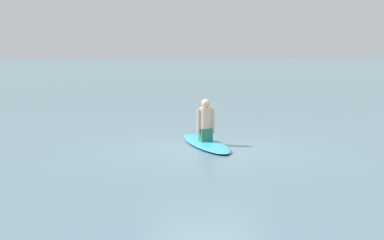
{
  "coord_description": "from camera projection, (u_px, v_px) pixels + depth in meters",
  "views": [
    {
      "loc": [
        12.25,
        -4.63,
        2.19
      ],
      "look_at": [
        -0.69,
        -0.12,
        0.61
      ],
      "focal_mm": 54.52,
      "sensor_mm": 36.0,
      "label": 1
    }
  ],
  "objects": [
    {
      "name": "ground_plane",
      "position": [
        207.0,
        150.0,
        13.25
      ],
      "size": [
        400.0,
        400.0,
        0.0
      ],
      "primitive_type": "plane",
      "color": "slate"
    },
    {
      "name": "surfboard",
      "position": [
        206.0,
        143.0,
        13.96
      ],
      "size": [
        3.3,
        1.07,
        0.09
      ],
      "primitive_type": "ellipsoid",
      "rotation": [
        0.0,
        0.0,
        3.04
      ],
      "color": "#339EC6",
      "rests_on": "ground"
    },
    {
      "name": "person_paddler",
      "position": [
        206.0,
        122.0,
        13.91
      ],
      "size": [
        0.36,
        0.44,
        1.01
      ],
      "rotation": [
        0.0,
        0.0,
        3.04
      ],
      "color": "#26664C",
      "rests_on": "surfboard"
    }
  ]
}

